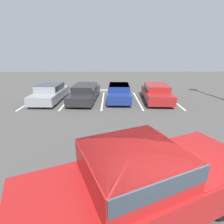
% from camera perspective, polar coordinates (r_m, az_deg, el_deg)
% --- Properties ---
extents(stall_stripe_a, '(0.12, 5.14, 0.01)m').
position_cam_1_polar(stall_stripe_a, '(15.00, -24.49, 3.46)').
color(stall_stripe_a, white).
rests_on(stall_stripe_a, ground_plane).
extents(stall_stripe_b, '(0.12, 5.14, 0.01)m').
position_cam_1_polar(stall_stripe_b, '(14.12, -14.24, 3.72)').
color(stall_stripe_b, white).
rests_on(stall_stripe_b, ground_plane).
extents(stall_stripe_c, '(0.12, 5.14, 0.01)m').
position_cam_1_polar(stall_stripe_c, '(13.73, -3.02, 3.87)').
color(stall_stripe_c, white).
rests_on(stall_stripe_c, ground_plane).
extents(stall_stripe_d, '(0.12, 5.14, 0.01)m').
position_cam_1_polar(stall_stripe_d, '(13.89, 8.39, 3.86)').
color(stall_stripe_d, white).
rests_on(stall_stripe_d, ground_plane).
extents(stall_stripe_e, '(0.12, 5.14, 0.01)m').
position_cam_1_polar(stall_stripe_e, '(14.57, 19.13, 3.72)').
color(stall_stripe_e, white).
rests_on(stall_stripe_e, ground_plane).
extents(pickup_truck, '(5.99, 4.13, 1.78)m').
position_cam_1_polar(pickup_truck, '(4.34, 10.24, -21.37)').
color(pickup_truck, '#A51919').
rests_on(pickup_truck, ground_plane).
extents(parked_sedan_a, '(1.95, 4.39, 1.28)m').
position_cam_1_polar(parked_sedan_a, '(14.21, -19.60, 6.09)').
color(parked_sedan_a, gray).
rests_on(parked_sedan_a, ground_plane).
extents(parked_sedan_b, '(2.08, 4.88, 1.22)m').
position_cam_1_polar(parked_sedan_b, '(13.75, -8.84, 6.48)').
color(parked_sedan_b, '#232326').
rests_on(parked_sedan_b, ground_plane).
extents(parked_sedan_c, '(1.85, 4.34, 1.21)m').
position_cam_1_polar(parked_sedan_c, '(13.71, 2.29, 6.64)').
color(parked_sedan_c, navy).
rests_on(parked_sedan_c, ground_plane).
extents(parked_sedan_d, '(2.09, 4.51, 1.25)m').
position_cam_1_polar(parked_sedan_d, '(13.90, 14.30, 6.31)').
color(parked_sedan_d, maroon).
rests_on(parked_sedan_d, ground_plane).
extents(wheel_stop_curb, '(1.72, 0.20, 0.14)m').
position_cam_1_polar(wheel_stop_curb, '(16.94, -3.74, 7.11)').
color(wheel_stop_curb, '#B7B2A8').
rests_on(wheel_stop_curb, ground_plane).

